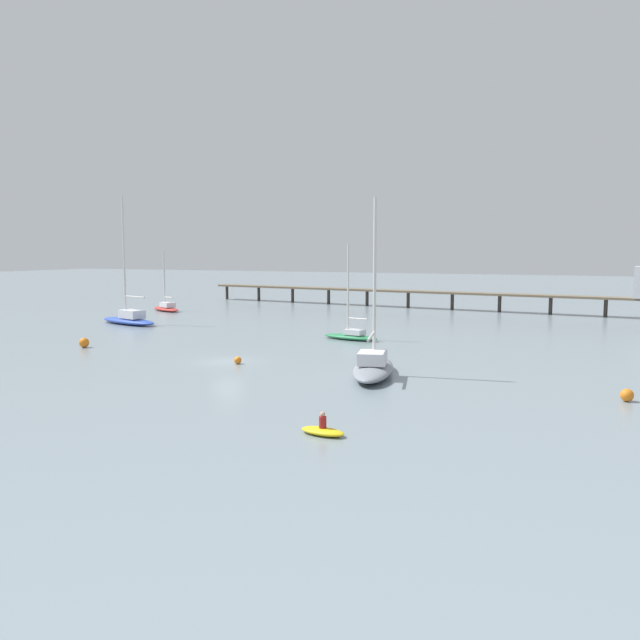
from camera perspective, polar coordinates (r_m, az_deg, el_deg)
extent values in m
plane|color=gray|center=(52.13, -8.05, -3.64)|extent=(400.00, 400.00, 0.00)
cube|color=brown|center=(100.78, 7.72, 2.49)|extent=(71.68, 11.18, 0.30)
cylinder|color=#38332D|center=(118.54, -8.13, 2.38)|extent=(0.50, 0.50, 2.36)
cylinder|color=#38332D|center=(114.37, -5.37, 2.28)|extent=(0.50, 0.50, 2.36)
cylinder|color=#38332D|center=(110.49, -2.41, 2.17)|extent=(0.50, 0.50, 2.36)
cylinder|color=#38332D|center=(106.92, 0.76, 2.04)|extent=(0.50, 0.50, 2.36)
cylinder|color=#38332D|center=(103.71, 4.14, 1.90)|extent=(0.50, 0.50, 2.36)
cylinder|color=#38332D|center=(100.87, 7.71, 1.74)|extent=(0.50, 0.50, 2.36)
cylinder|color=#38332D|center=(98.45, 11.48, 1.57)|extent=(0.50, 0.50, 2.36)
cylinder|color=#38332D|center=(96.47, 15.42, 1.38)|extent=(0.50, 0.50, 2.36)
cylinder|color=#38332D|center=(94.97, 19.50, 1.17)|extent=(0.50, 0.50, 2.36)
cylinder|color=#38332D|center=(93.97, 23.69, 0.96)|extent=(0.50, 0.50, 2.36)
ellipsoid|color=#2D4CB7|center=(80.98, -16.40, -0.09)|extent=(9.95, 5.25, 0.76)
cube|color=silver|center=(80.26, -16.11, 0.50)|extent=(3.41, 2.60, 0.99)
cylinder|color=silver|center=(80.95, -16.75, 5.25)|extent=(0.24, 0.24, 14.31)
cylinder|color=silver|center=(79.56, -15.89, 1.96)|extent=(3.69, 1.27, 0.19)
ellipsoid|color=gray|center=(45.98, 4.68, -4.29)|extent=(4.74, 9.60, 0.99)
cube|color=silver|center=(45.10, 4.60, -3.32)|extent=(2.39, 2.77, 0.84)
cylinder|color=silver|center=(45.73, 4.80, 3.50)|extent=(0.23, 0.23, 11.45)
cylinder|color=silver|center=(43.87, 4.50, -1.41)|extent=(1.18, 4.33, 0.18)
ellipsoid|color=#287F4C|center=(64.36, 2.68, -1.49)|extent=(6.32, 3.00, 0.54)
cube|color=silver|center=(64.04, 3.05, -1.06)|extent=(2.08, 1.61, 0.51)
cylinder|color=silver|center=(64.07, 2.47, 2.68)|extent=(0.19, 0.19, 8.82)
cylinder|color=silver|center=(63.72, 3.30, 0.11)|extent=(2.19, 0.60, 0.15)
ellipsoid|color=red|center=(97.02, -13.30, 0.94)|extent=(7.04, 5.13, 0.61)
cube|color=silver|center=(96.47, -13.18, 1.31)|extent=(2.80, 2.42, 0.70)
cylinder|color=silver|center=(97.06, -13.45, 3.50)|extent=(0.20, 0.20, 8.05)
cylinder|color=silver|center=(96.00, -13.08, 1.94)|extent=(2.39, 1.42, 0.16)
ellipsoid|color=yellow|center=(31.58, 0.24, -9.70)|extent=(2.44, 1.38, 0.35)
cylinder|color=maroon|center=(31.46, 0.24, -8.91)|extent=(0.41, 0.41, 0.55)
sphere|color=tan|center=(31.36, 0.24, -8.22)|extent=(0.24, 0.24, 0.24)
sphere|color=orange|center=(62.82, -19.91, -1.88)|extent=(0.90, 0.90, 0.90)
sphere|color=orange|center=(51.03, -7.20, -3.51)|extent=(0.59, 0.59, 0.59)
sphere|color=orange|center=(42.21, 25.24, -5.96)|extent=(0.75, 0.75, 0.75)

